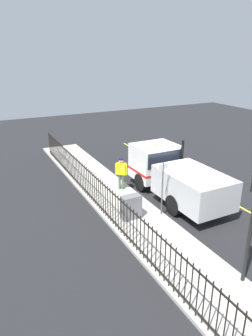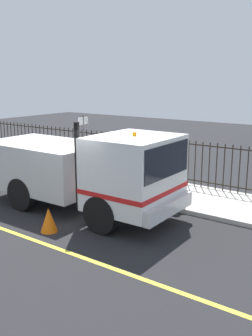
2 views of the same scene
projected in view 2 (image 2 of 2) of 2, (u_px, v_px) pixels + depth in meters
ground_plane at (87, 215)px, 10.74m from camera, size 48.11×48.11×0.00m
sidewalk_slab at (145, 189)px, 13.09m from camera, size 2.58×21.87×0.13m
lane_marking at (30, 239)px, 9.15m from camera, size 0.12×19.68×0.01m
work_truck at (88, 168)px, 10.73m from camera, size 2.34×6.20×2.70m
worker_standing at (175, 166)px, 11.37m from camera, size 0.53×0.49×1.76m
iron_fence at (162, 159)px, 13.80m from camera, size 0.04×18.62×1.56m
utility_cabinet at (116, 165)px, 13.94m from camera, size 0.86×0.44×1.06m
traffic_cone at (49, 220)px, 9.53m from camera, size 0.43×0.43×0.62m
street_sign at (84, 143)px, 12.80m from camera, size 0.50×0.09×2.45m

